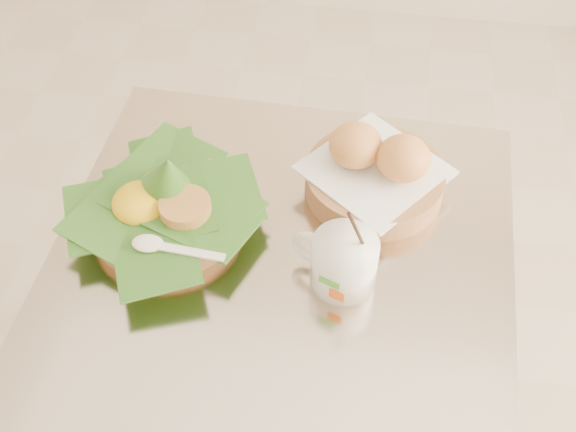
# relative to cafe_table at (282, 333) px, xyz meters

# --- Properties ---
(floor) EXTENTS (3.60, 3.60, 0.00)m
(floor) POSITION_rel_cafe_table_xyz_m (-0.14, 0.06, -0.53)
(floor) COLOR beige
(floor) RESTS_ON ground
(cafe_table) EXTENTS (0.72, 0.72, 0.75)m
(cafe_table) POSITION_rel_cafe_table_xyz_m (0.00, 0.00, 0.00)
(cafe_table) COLOR gray
(cafe_table) RESTS_ON floor
(rice_basket) EXTENTS (0.30, 0.30, 0.15)m
(rice_basket) POSITION_rel_cafe_table_xyz_m (-0.19, 0.04, 0.26)
(rice_basket) COLOR #A67947
(rice_basket) RESTS_ON cafe_table
(bread_basket) EXTENTS (0.27, 0.27, 0.12)m
(bread_basket) POSITION_rel_cafe_table_xyz_m (0.13, 0.16, 0.26)
(bread_basket) COLOR #A67947
(bread_basket) RESTS_ON cafe_table
(coffee_mug) EXTENTS (0.13, 0.10, 0.17)m
(coffee_mug) POSITION_rel_cafe_table_xyz_m (0.09, -0.03, 0.27)
(coffee_mug) COLOR white
(coffee_mug) RESTS_ON cafe_table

